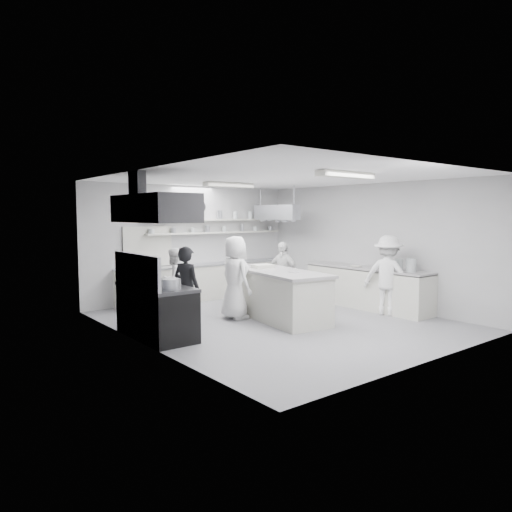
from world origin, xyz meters
TOP-DOWN VIEW (x-y plane):
  - floor at (0.00, 0.00)m, footprint 6.00×7.00m
  - ceiling at (0.00, 0.00)m, footprint 6.00×7.00m
  - wall_back at (0.00, 3.50)m, footprint 6.00×0.04m
  - wall_front at (0.00, -3.50)m, footprint 6.00×0.04m
  - wall_left at (-3.00, 0.00)m, footprint 0.04×7.00m
  - wall_right at (3.00, 0.00)m, footprint 0.04×7.00m
  - stove at (-2.60, 0.40)m, footprint 0.80×1.80m
  - exhaust_hood at (-2.60, 0.40)m, footprint 0.85×2.00m
  - back_counter at (0.30, 3.20)m, footprint 5.00×0.60m
  - shelf_lower at (0.70, 3.37)m, footprint 4.20×0.26m
  - shelf_upper at (0.70, 3.37)m, footprint 4.20×0.26m
  - pass_through_window at (-1.30, 3.48)m, footprint 1.30×0.04m
  - wall_clock at (0.20, 3.46)m, footprint 0.32×0.05m
  - right_counter at (2.65, -0.20)m, footprint 0.74×3.30m
  - pot_rack at (2.00, 2.40)m, footprint 0.30×1.60m
  - light_fixture_front at (0.00, -1.80)m, footprint 1.30×0.25m
  - light_fixture_rear at (0.00, 1.80)m, footprint 1.30×0.25m
  - prep_island at (0.17, 0.25)m, footprint 1.38×2.83m
  - stove_pot at (-2.60, 0.68)m, footprint 0.41×0.41m
  - cook_stove at (-1.93, 0.45)m, footprint 0.57×0.70m
  - cook_back at (-1.21, 2.33)m, footprint 0.84×0.74m
  - cook_island_left at (-0.57, 0.76)m, footprint 0.61×0.90m
  - cook_island_right at (1.40, 1.46)m, footprint 0.61×0.98m
  - cook_right at (2.35, -1.02)m, footprint 0.97×1.29m
  - bowl_island_a at (0.21, -0.25)m, footprint 0.26×0.26m
  - bowl_island_b at (0.14, 0.70)m, footprint 0.18×0.18m
  - bowl_right at (2.52, 0.04)m, footprint 0.31×0.31m

SIDE VIEW (x-z plane):
  - floor at x=0.00m, z-range -0.02..0.00m
  - stove at x=-2.60m, z-range 0.00..0.90m
  - back_counter at x=0.30m, z-range 0.00..0.92m
  - right_counter at x=2.65m, z-range 0.00..0.94m
  - prep_island at x=0.17m, z-range 0.00..1.00m
  - cook_back at x=-1.21m, z-range 0.00..1.47m
  - cook_island_right at x=1.40m, z-range 0.00..1.56m
  - cook_stove at x=-1.93m, z-range 0.00..1.64m
  - cook_right at x=2.35m, z-range 0.00..1.78m
  - cook_island_left at x=-0.57m, z-range 0.00..1.79m
  - bowl_right at x=2.52m, z-range 0.94..1.00m
  - bowl_island_b at x=0.14m, z-range 1.00..1.06m
  - bowl_island_a at x=0.21m, z-range 1.00..1.06m
  - stove_pot at x=-2.60m, z-range 0.91..1.16m
  - pass_through_window at x=-1.30m, z-range 0.95..1.95m
  - wall_back at x=0.00m, z-range 0.00..3.00m
  - wall_front at x=0.00m, z-range 0.00..3.00m
  - wall_left at x=-3.00m, z-range 0.00..3.00m
  - wall_right at x=3.00m, z-range 0.00..3.00m
  - shelf_lower at x=0.70m, z-range 1.73..1.77m
  - shelf_upper at x=0.70m, z-range 2.08..2.12m
  - pot_rack at x=2.00m, z-range 2.10..2.50m
  - exhaust_hood at x=-2.60m, z-range 2.10..2.60m
  - wall_clock at x=0.20m, z-range 2.29..2.61m
  - light_fixture_front at x=0.00m, z-range 2.89..2.99m
  - light_fixture_rear at x=0.00m, z-range 2.89..2.99m
  - ceiling at x=0.00m, z-range 3.00..3.02m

